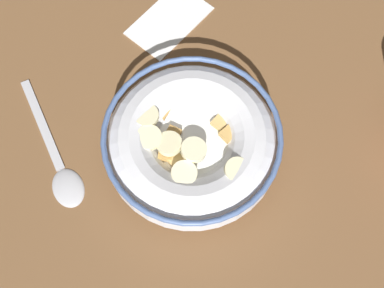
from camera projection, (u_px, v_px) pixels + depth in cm
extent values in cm
cube|color=brown|center=(192.00, 156.00, 53.62)|extent=(117.24, 117.24, 2.00)
cylinder|color=silver|center=(192.00, 153.00, 52.41)|extent=(10.27, 10.27, 0.60)
torus|color=silver|center=(192.00, 144.00, 50.02)|extent=(18.68, 18.68, 5.73)
torus|color=#4C6699|center=(192.00, 135.00, 47.62)|extent=(18.72, 18.72, 0.60)
cylinder|color=white|center=(192.00, 142.00, 49.44)|extent=(15.24, 15.24, 0.40)
cube|color=tan|center=(227.00, 92.00, 50.86)|extent=(2.05, 2.04, 0.72)
cube|color=tan|center=(142.00, 179.00, 47.26)|extent=(1.99, 1.98, 0.70)
cube|color=#B78947|center=(165.00, 154.00, 48.43)|extent=(2.05, 2.04, 0.76)
cube|color=tan|center=(228.00, 134.00, 49.01)|extent=(1.64, 1.68, 0.75)
cube|color=#B78947|center=(165.00, 96.00, 50.64)|extent=(1.85, 1.80, 0.82)
cube|color=tan|center=(128.00, 151.00, 48.62)|extent=(1.73, 1.69, 0.78)
cube|color=#AD7F42|center=(177.00, 175.00, 47.52)|extent=(1.46, 1.45, 0.68)
cube|color=#AD7F42|center=(162.00, 112.00, 50.15)|extent=(1.66, 1.59, 0.85)
cube|color=tan|center=(176.00, 160.00, 48.23)|extent=(1.63, 1.65, 0.70)
cube|color=tan|center=(220.00, 123.00, 49.71)|extent=(1.56, 1.51, 0.78)
cube|color=#AD7F42|center=(173.00, 134.00, 49.16)|extent=(1.74, 1.75, 0.66)
cube|color=tan|center=(144.00, 132.00, 49.37)|extent=(2.06, 2.04, 0.81)
cylinder|color=beige|center=(169.00, 144.00, 48.00)|extent=(2.69, 2.71, 1.07)
cylinder|color=#F4EABC|center=(184.00, 174.00, 46.65)|extent=(2.74, 2.76, 1.01)
cylinder|color=beige|center=(146.00, 116.00, 48.71)|extent=(3.69, 3.66, 1.00)
cylinder|color=#F4EABC|center=(194.00, 150.00, 47.22)|extent=(3.48, 3.45, 1.00)
cylinder|color=beige|center=(149.00, 137.00, 47.99)|extent=(3.41, 3.47, 1.18)
cylinder|color=beige|center=(235.00, 173.00, 46.36)|extent=(3.53, 3.55, 1.33)
ellipsoid|color=#B7B7BC|center=(67.00, 187.00, 50.88)|extent=(5.04, 5.66, 0.80)
cube|color=#B7B7BC|center=(42.00, 123.00, 53.82)|extent=(6.05, 11.64, 0.36)
cube|color=white|center=(169.00, 20.00, 58.97)|extent=(10.54, 6.49, 0.30)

